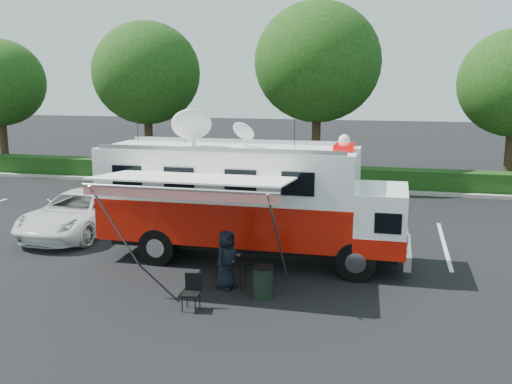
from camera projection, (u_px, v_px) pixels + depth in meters
ground_plane at (252, 260)px, 16.39m from camera, size 120.00×120.00×0.00m
back_border at (341, 82)px, 27.45m from camera, size 60.00×6.14×8.87m
stall_lines at (259, 232)px, 19.37m from camera, size 24.12×5.50×0.01m
command_truck at (249, 199)px, 16.07m from camera, size 8.65×2.38×4.16m
awning at (192, 182)px, 13.72m from camera, size 4.72×2.45×2.85m
white_suv at (82, 233)px, 19.28m from camera, size 2.45×5.17×1.43m
person at (227, 288)px, 14.17m from camera, size 0.70×0.84×1.48m
folding_table at (231, 264)px, 14.11m from camera, size 0.87×0.71×0.65m
folding_chair at (192, 289)px, 12.82m from camera, size 0.45×0.47×0.81m
trash_bin at (263, 282)px, 13.50m from camera, size 0.51×0.51×0.77m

